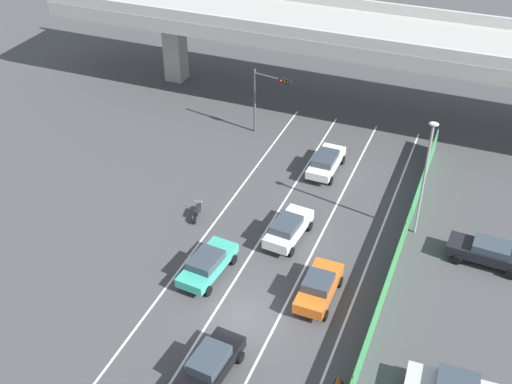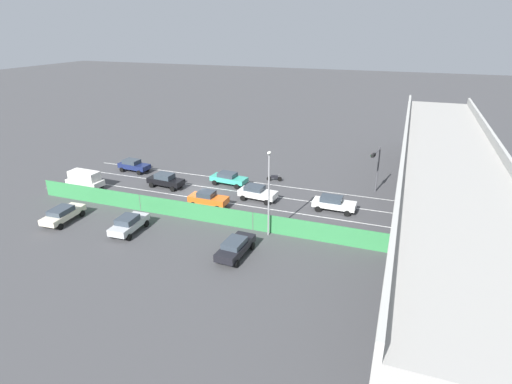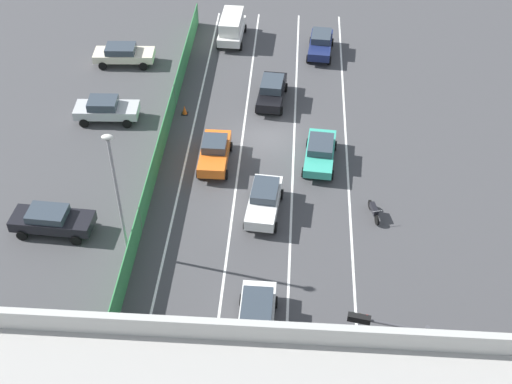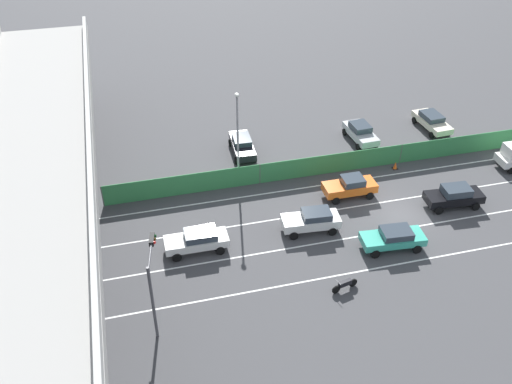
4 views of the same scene
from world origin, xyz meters
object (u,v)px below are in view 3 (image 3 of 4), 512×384
object	(u,v)px
car_sedan_black	(272,90)
motorcycle	(374,210)
traffic_cone	(185,110)
car_sedan_navy	(321,43)
car_taxi_orange	(215,152)
street_lamp	(116,187)
traffic_light	(395,345)
car_van_white	(232,26)
parked_sedan_cream	(123,54)
parked_sedan_dark	(52,220)
car_hatchback_white	(256,316)
car_taxi_teal	(320,152)
car_sedan_white	(264,200)
parked_wagon_silver	(106,109)

from	to	relation	value
car_sedan_black	motorcycle	world-z (taller)	car_sedan_black
motorcycle	traffic_cone	size ratio (longest dim) A/B	2.84
car_sedan_navy	car_taxi_orange	world-z (taller)	car_taxi_orange
motorcycle	street_lamp	world-z (taller)	street_lamp
traffic_light	car_van_white	bearing A→B (deg)	-73.00
parked_sedan_cream	car_sedan_black	bearing A→B (deg)	158.92
car_sedan_navy	parked_sedan_dark	xyz separation A→B (m)	(15.50, 21.40, -0.01)
car_hatchback_white	parked_sedan_dark	world-z (taller)	car_hatchback_white
car_taxi_teal	car_van_white	distance (m)	17.26
car_sedan_white	parked_sedan_dark	distance (m)	12.30
car_hatchback_white	traffic_cone	size ratio (longest dim) A/B	6.67
car_taxi_orange	parked_sedan_cream	distance (m)	14.64
car_taxi_teal	parked_wagon_silver	size ratio (longest dim) A/B	1.04
parked_sedan_dark	car_sedan_black	bearing A→B (deg)	-129.99
car_sedan_black	car_van_white	distance (m)	9.60
parked_wagon_silver	car_sedan_white	bearing A→B (deg)	142.67
car_sedan_white	car_taxi_orange	bearing A→B (deg)	-52.24
car_sedan_white	car_van_white	world-z (taller)	car_van_white
traffic_light	street_lamp	distance (m)	15.98
car_sedan_white	street_lamp	size ratio (longest dim) A/B	0.54
parked_sedan_cream	car_sedan_navy	bearing A→B (deg)	-170.40
car_taxi_teal	motorcycle	distance (m)	5.87
car_sedan_navy	motorcycle	distance (m)	19.17
car_taxi_orange	car_hatchback_white	bearing A→B (deg)	105.16
parked_wagon_silver	parked_sedan_dark	xyz separation A→B (m)	(0.55, 11.21, -0.02)
street_lamp	car_sedan_white	bearing A→B (deg)	-152.71
traffic_light	car_taxi_teal	bearing A→B (deg)	-80.47
car_sedan_navy	parked_sedan_dark	bearing A→B (deg)	54.07
car_sedan_white	motorcycle	xyz separation A→B (m)	(-6.49, -0.04, -0.48)
motorcycle	traffic_light	xyz separation A→B (m)	(0.29, 12.14, 3.44)
motorcycle	traffic_cone	world-z (taller)	motorcycle
car_taxi_orange	car_sedan_white	bearing A→B (deg)	127.76
parked_sedan_dark	street_lamp	bearing A→B (deg)	162.94
car_taxi_teal	car_sedan_black	bearing A→B (deg)	-63.37
car_sedan_white	parked_wagon_silver	world-z (taller)	car_sedan_white
car_sedan_black	car_sedan_white	xyz separation A→B (m)	(-0.10, 11.82, -0.01)
car_hatchback_white	car_taxi_orange	size ratio (longest dim) A/B	1.06
parked_sedan_cream	parked_sedan_dark	bearing A→B (deg)	89.56
parked_sedan_cream	parked_wagon_silver	distance (m)	7.60
car_taxi_teal	street_lamp	bearing A→B (deg)	39.26
parked_sedan_dark	car_sedan_white	bearing A→B (deg)	-168.60
car_van_white	parked_sedan_cream	world-z (taller)	car_van_white
car_taxi_teal	car_sedan_white	bearing A→B (deg)	56.15
car_taxi_teal	parked_sedan_dark	world-z (taller)	parked_sedan_dark
parked_wagon_silver	traffic_cone	distance (m)	5.44
car_taxi_orange	parked_wagon_silver	xyz separation A→B (m)	(8.08, -4.34, -0.00)
parked_sedan_dark	traffic_cone	size ratio (longest dim) A/B	7.04
car_taxi_teal	parked_sedan_cream	bearing A→B (deg)	-36.79
car_hatchback_white	motorcycle	size ratio (longest dim) A/B	2.35
car_sedan_navy	parked_wagon_silver	bearing A→B (deg)	34.26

